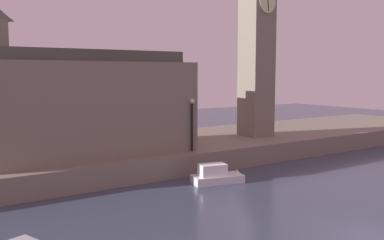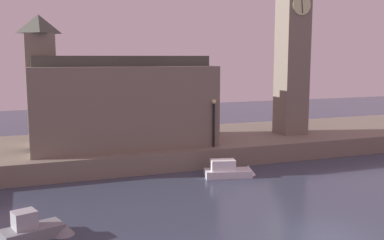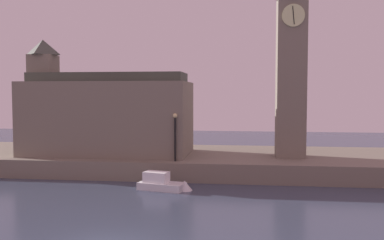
% 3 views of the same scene
% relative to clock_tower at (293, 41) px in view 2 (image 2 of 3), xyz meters
% --- Properties ---
extents(ground_plane, '(120.00, 120.00, 0.00)m').
position_rel_clock_tower_xyz_m(ground_plane, '(-9.81, -18.53, -9.98)').
color(ground_plane, '#384256').
extents(far_embankment, '(70.00, 12.00, 1.50)m').
position_rel_clock_tower_xyz_m(far_embankment, '(-9.81, 1.47, -9.23)').
color(far_embankment, slate).
rests_on(far_embankment, ground).
extents(clock_tower, '(2.60, 2.63, 16.41)m').
position_rel_clock_tower_xyz_m(clock_tower, '(0.00, 0.00, 0.00)').
color(clock_tower, slate).
rests_on(clock_tower, far_embankment).
extents(parliament_hall, '(14.31, 6.90, 10.13)m').
position_rel_clock_tower_xyz_m(parliament_hall, '(-16.11, 0.15, -4.96)').
color(parliament_hall, slate).
rests_on(parliament_hall, far_embankment).
extents(streetlamp, '(0.36, 0.36, 3.77)m').
position_rel_clock_tower_xyz_m(streetlamp, '(-9.19, -3.46, -6.12)').
color(streetlamp, black).
rests_on(streetlamp, far_embankment).
extents(boat_ferry_white, '(4.18, 2.18, 1.40)m').
position_rel_clock_tower_xyz_m(boat_ferry_white, '(-9.23, -6.95, -9.55)').
color(boat_ferry_white, silver).
rests_on(boat_ferry_white, ground).
extents(boat_cruiser_grey, '(3.64, 2.09, 1.42)m').
position_rel_clock_tower_xyz_m(boat_cruiser_grey, '(-22.64, -13.81, -9.54)').
color(boat_cruiser_grey, gray).
rests_on(boat_cruiser_grey, ground).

